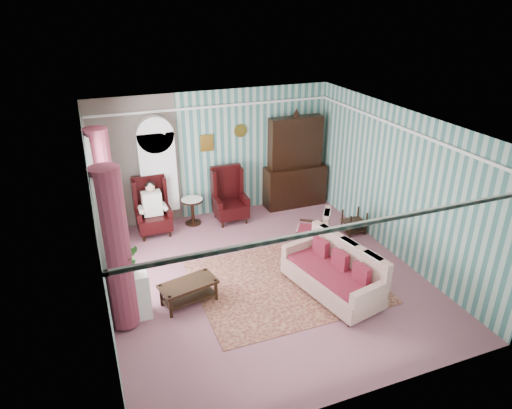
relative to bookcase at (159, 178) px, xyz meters
name	(u,v)px	position (x,y,z in m)	size (l,w,h in m)	color
floor	(264,277)	(1.35, -2.84, -1.12)	(6.00, 6.00, 0.00)	#8A5060
room_shell	(227,177)	(0.73, -2.66, 0.89)	(5.53, 6.02, 2.91)	#3B6C66
bookcase	(159,178)	(0.00, 0.00, 0.00)	(0.80, 0.28, 2.24)	silver
dresser_hutch	(296,159)	(3.25, -0.12, 0.06)	(1.50, 0.56, 2.36)	black
wingback_left	(152,207)	(-0.25, -0.39, -0.50)	(0.76, 0.80, 1.25)	black
wingback_right	(230,195)	(1.50, -0.39, -0.50)	(0.76, 0.80, 1.25)	black
seated_woman	(153,209)	(-0.25, -0.39, -0.53)	(0.44, 0.40, 1.18)	beige
round_side_table	(193,212)	(0.65, -0.24, -0.82)	(0.50, 0.50, 0.60)	black
nest_table	(354,222)	(3.82, -1.94, -0.85)	(0.45, 0.38, 0.54)	black
plant_stand	(132,296)	(-1.05, -3.14, -0.72)	(0.55, 0.35, 0.80)	white
rug	(286,282)	(1.65, -3.14, -1.11)	(3.20, 2.60, 0.01)	#4F1A1B
sofa	(332,271)	(2.25, -3.72, -0.67)	(1.88, 0.94, 0.91)	#B8A98F
floral_armchair	(312,230)	(2.63, -2.25, -0.67)	(0.72, 0.76, 0.89)	beige
coffee_table	(189,293)	(-0.13, -3.10, -0.92)	(0.95, 0.47, 0.40)	black
potted_plant_a	(123,268)	(-1.13, -3.28, -0.09)	(0.42, 0.37, 0.47)	#174B19
potted_plant_b	(130,259)	(-0.99, -3.06, -0.08)	(0.26, 0.21, 0.47)	#174B17
potted_plant_c	(126,263)	(-1.06, -3.09, -0.13)	(0.21, 0.21, 0.37)	#184A17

